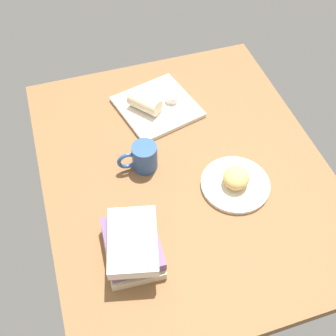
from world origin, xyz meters
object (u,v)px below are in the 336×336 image
at_px(sauce_cup, 172,98).
at_px(coffee_mug, 143,157).
at_px(book_stack, 133,246).
at_px(square_plate, 157,107).
at_px(scone_pastry, 236,178).
at_px(round_plate, 235,184).
at_px(breakfast_wrap, 145,103).

relative_size(sauce_cup, coffee_mug, 0.34).
bearing_deg(book_stack, square_plate, -23.06).
xyz_separation_m(scone_pastry, book_stack, (-0.13, 0.36, 0.01)).
relative_size(sauce_cup, book_stack, 0.20).
bearing_deg(round_plate, scone_pastry, 84.77).
bearing_deg(scone_pastry, square_plate, 18.28).
relative_size(square_plate, breakfast_wrap, 2.23).
relative_size(round_plate, square_plate, 0.84).
xyz_separation_m(scone_pastry, sauce_cup, (0.41, 0.08, -0.01)).
relative_size(square_plate, book_stack, 1.17).
bearing_deg(coffee_mug, square_plate, -25.74).
height_order(book_stack, coffee_mug, book_stack).
relative_size(scone_pastry, book_stack, 0.40).
distance_m(scone_pastry, sauce_cup, 0.41).
relative_size(breakfast_wrap, coffee_mug, 0.88).
bearing_deg(scone_pastry, round_plate, -95.23).
bearing_deg(scone_pastry, book_stack, 109.95).
distance_m(square_plate, book_stack, 0.58).
bearing_deg(book_stack, sauce_cup, -27.84).
height_order(sauce_cup, breakfast_wrap, breakfast_wrap).
bearing_deg(coffee_mug, scone_pastry, -122.66).
bearing_deg(book_stack, scone_pastry, -70.05).
xyz_separation_m(round_plate, square_plate, (0.40, 0.13, 0.00)).
relative_size(sauce_cup, breakfast_wrap, 0.39).
relative_size(square_plate, sauce_cup, 5.76).
distance_m(sauce_cup, breakfast_wrap, 0.10).
bearing_deg(square_plate, coffee_mug, 154.26).
xyz_separation_m(round_plate, breakfast_wrap, (0.40, 0.18, 0.04)).
bearing_deg(square_plate, sauce_cup, -84.89).
xyz_separation_m(square_plate, breakfast_wrap, (-0.00, 0.05, 0.04)).
bearing_deg(breakfast_wrap, square_plate, 145.86).
bearing_deg(book_stack, coffee_mug, -20.73).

